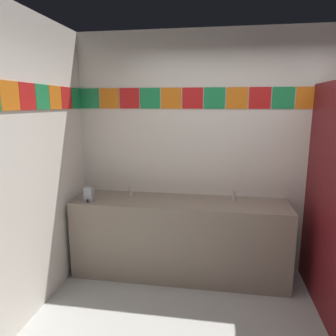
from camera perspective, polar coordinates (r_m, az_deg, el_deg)
name	(u,v)px	position (r m, az deg, el deg)	size (l,w,h in m)	color
wall_back	(245,154)	(3.66, 13.76, 2.52)	(3.83, 0.09, 2.69)	silver
vanity_counter	(179,237)	(3.61, 2.06, -12.38)	(2.34, 0.58, 0.86)	gray
faucet_left	(130,192)	(3.64, -6.88, -4.27)	(0.04, 0.10, 0.14)	silver
faucet_right	(234,196)	(3.51, 11.84, -5.04)	(0.04, 0.10, 0.14)	silver
soap_dispenser	(89,194)	(3.53, -14.09, -4.61)	(0.09, 0.09, 0.16)	gray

